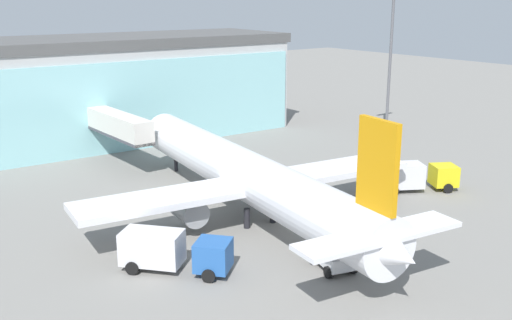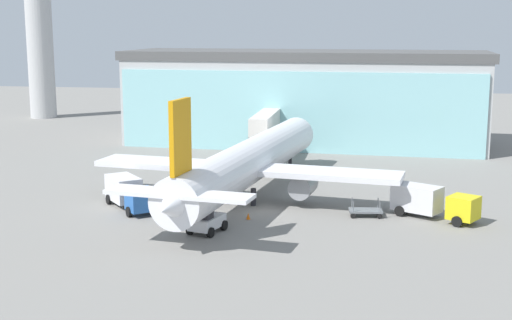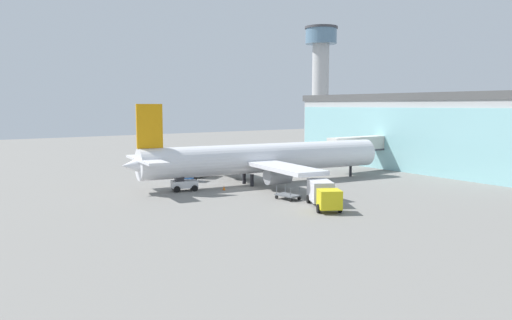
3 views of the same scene
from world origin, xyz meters
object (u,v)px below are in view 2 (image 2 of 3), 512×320
(control_tower, at_px, (38,6))
(catering_truck, at_px, (129,192))
(baggage_cart, at_px, (366,211))
(pushback_tug, at_px, (206,221))
(jet_bridge, at_px, (267,123))
(airplane, at_px, (248,163))
(safety_cone_nose, at_px, (248,216))
(safety_cone_wingtip, at_px, (398,207))
(fuel_truck, at_px, (432,201))

(control_tower, bearing_deg, catering_truck, -58.12)
(baggage_cart, relative_size, pushback_tug, 0.83)
(jet_bridge, distance_m, airplane, 21.71)
(catering_truck, xyz_separation_m, safety_cone_nose, (11.17, -1.91, -1.19))
(baggage_cart, relative_size, safety_cone_wingtip, 5.38)
(catering_truck, bearing_deg, pushback_tug, 13.41)
(jet_bridge, xyz_separation_m, safety_cone_nose, (2.78, -28.61, -4.03))
(safety_cone_wingtip, bearing_deg, pushback_tug, -147.04)
(jet_bridge, distance_m, fuel_truck, 31.55)
(control_tower, distance_m, safety_cone_wingtip, 84.80)
(safety_cone_nose, height_order, safety_cone_wingtip, same)
(airplane, xyz_separation_m, safety_cone_wingtip, (13.84, -1.59, -3.25))
(jet_bridge, xyz_separation_m, fuel_truck, (18.04, -25.73, -2.83))
(fuel_truck, bearing_deg, safety_cone_wingtip, 166.76)
(fuel_truck, distance_m, pushback_tug, 19.28)
(airplane, relative_size, pushback_tug, 10.94)
(airplane, distance_m, safety_cone_wingtip, 14.31)
(pushback_tug, bearing_deg, catering_truck, 69.36)
(fuel_truck, bearing_deg, control_tower, 167.53)
(catering_truck, relative_size, safety_cone_wingtip, 12.73)
(safety_cone_wingtip, bearing_deg, jet_bridge, 123.54)
(control_tower, distance_m, fuel_truck, 88.09)
(jet_bridge, distance_m, catering_truck, 28.13)
(catering_truck, height_order, safety_cone_wingtip, catering_truck)
(control_tower, height_order, fuel_truck, control_tower)
(safety_cone_nose, bearing_deg, fuel_truck, 10.70)
(baggage_cart, distance_m, safety_cone_nose, 10.10)
(jet_bridge, bearing_deg, airplane, -176.07)
(jet_bridge, relative_size, catering_truck, 1.98)
(control_tower, height_order, pushback_tug, control_tower)
(safety_cone_nose, bearing_deg, safety_cone_wingtip, 23.11)
(catering_truck, distance_m, pushback_tug, 10.72)
(airplane, relative_size, baggage_cart, 13.19)
(control_tower, xyz_separation_m, airplane, (46.90, -54.35, -16.06))
(safety_cone_nose, bearing_deg, control_tower, 128.12)
(control_tower, relative_size, baggage_cart, 10.78)
(pushback_tug, bearing_deg, jet_bridge, 16.22)
(baggage_cart, xyz_separation_m, safety_cone_nose, (-9.77, -2.55, -0.23))
(airplane, bearing_deg, fuel_truck, -95.94)
(jet_bridge, bearing_deg, fuel_truck, -145.16)
(catering_truck, xyz_separation_m, safety_cone_wingtip, (23.79, 3.47, -1.19))
(catering_truck, distance_m, safety_cone_wingtip, 24.07)
(control_tower, xyz_separation_m, safety_cone_nose, (48.12, -61.32, -19.31))
(jet_bridge, height_order, control_tower, control_tower)
(airplane, bearing_deg, safety_cone_nose, -162.03)
(safety_cone_nose, xyz_separation_m, safety_cone_wingtip, (12.62, 5.38, 0.00))
(airplane, xyz_separation_m, baggage_cart, (10.99, -4.43, -3.03))
(fuel_truck, height_order, safety_cone_wingtip, fuel_truck)
(fuel_truck, bearing_deg, safety_cone_nose, -139.09)
(jet_bridge, distance_m, safety_cone_wingtip, 28.16)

